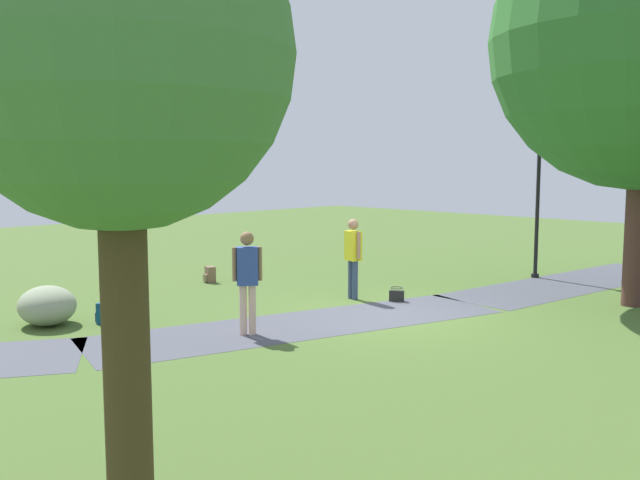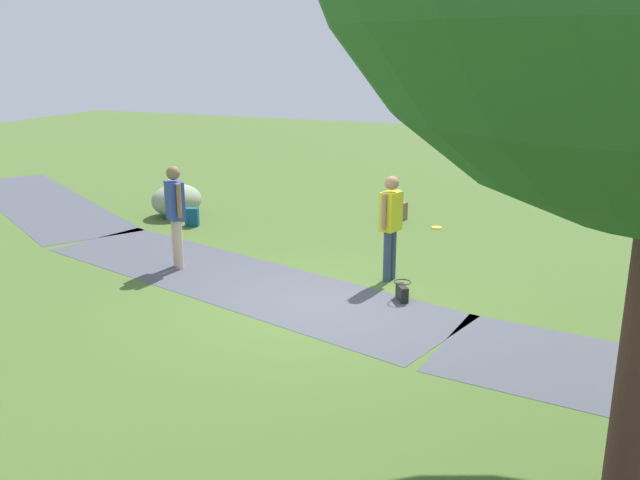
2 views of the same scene
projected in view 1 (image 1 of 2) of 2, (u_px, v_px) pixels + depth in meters
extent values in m
plane|color=#48632A|center=(393.00, 315.00, 13.75)|extent=(48.00, 48.00, 0.00)
cube|color=#474953|center=(572.00, 283.00, 17.38)|extent=(8.20, 3.07, 0.01)
cube|color=#474953|center=(304.00, 324.00, 12.95)|extent=(8.27, 4.23, 0.01)
cylinder|color=#52312B|center=(635.00, 227.00, 14.46)|extent=(0.40, 0.40, 3.34)
cylinder|color=#43361C|center=(127.00, 376.00, 5.15)|extent=(0.35, 0.35, 2.91)
sphere|color=#427A38|center=(117.00, 53.00, 4.88)|extent=(2.54, 2.54, 2.54)
cylinder|color=black|center=(535.00, 276.00, 18.17)|extent=(0.20, 0.20, 0.10)
cylinder|color=black|center=(537.00, 215.00, 17.99)|extent=(0.10, 0.10, 3.28)
sphere|color=white|center=(540.00, 146.00, 17.79)|extent=(0.28, 0.28, 0.28)
ellipsoid|color=gray|center=(47.00, 306.00, 12.87)|extent=(1.35, 1.45, 0.74)
cylinder|color=#344465|center=(355.00, 280.00, 15.23)|extent=(0.13, 0.13, 0.86)
cylinder|color=#344465|center=(351.00, 279.00, 15.37)|extent=(0.13, 0.13, 0.86)
cube|color=yellow|center=(353.00, 246.00, 15.21)|extent=(0.33, 0.41, 0.65)
cylinder|color=#A9795D|center=(359.00, 245.00, 15.02)|extent=(0.08, 0.08, 0.58)
cylinder|color=#A9795D|center=(348.00, 243.00, 15.40)|extent=(0.08, 0.08, 0.58)
sphere|color=#A9795D|center=(353.00, 224.00, 15.16)|extent=(0.23, 0.23, 0.23)
cylinder|color=beige|center=(243.00, 310.00, 12.14)|extent=(0.13, 0.13, 0.89)
cylinder|color=beige|center=(252.00, 310.00, 12.16)|extent=(0.13, 0.13, 0.89)
cube|color=#2E4697|center=(247.00, 266.00, 12.06)|extent=(0.43, 0.41, 0.66)
cylinder|color=#8B6645|center=(234.00, 264.00, 12.02)|extent=(0.08, 0.08, 0.59)
cylinder|color=#8B6645|center=(260.00, 264.00, 12.09)|extent=(0.08, 0.08, 0.59)
sphere|color=#8B6645|center=(247.00, 238.00, 12.01)|extent=(0.24, 0.24, 0.24)
cube|color=black|center=(397.00, 296.00, 15.06)|extent=(0.27, 0.33, 0.24)
torus|color=black|center=(397.00, 288.00, 15.04)|extent=(0.38, 0.38, 0.02)
cube|color=navy|center=(105.00, 313.00, 13.01)|extent=(0.33, 0.29, 0.40)
cube|color=navy|center=(100.00, 317.00, 13.07)|extent=(0.20, 0.13, 0.18)
cube|color=brown|center=(210.00, 274.00, 17.43)|extent=(0.27, 0.32, 0.40)
cube|color=#716444|center=(205.00, 278.00, 17.38)|extent=(0.11, 0.20, 0.18)
cylinder|color=yellow|center=(248.00, 279.00, 17.84)|extent=(0.23, 0.23, 0.02)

